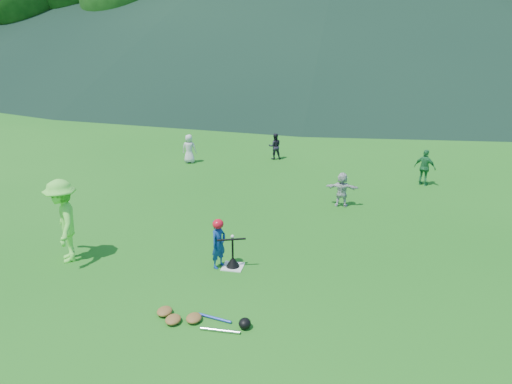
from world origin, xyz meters
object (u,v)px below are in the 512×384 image
(fielder_d, at_px, (342,189))
(home_plate, at_px, (233,267))
(batting_tee, at_px, (233,262))
(equipment_pile, at_px, (194,318))
(fielder_b, at_px, (275,146))
(batter_child, at_px, (219,244))
(fielder_a, at_px, (189,149))
(fielder_c, at_px, (425,168))
(adult_coach, at_px, (63,221))

(fielder_d, bearing_deg, home_plate, 64.42)
(batting_tee, distance_m, equipment_pile, 2.18)
(home_plate, xyz_separation_m, equipment_pile, (-0.18, -2.17, 0.06))
(home_plate, height_order, fielder_b, fielder_b)
(batter_child, xyz_separation_m, fielder_a, (-3.37, 7.86, -0.00))
(home_plate, distance_m, fielder_d, 4.86)
(equipment_pile, bearing_deg, fielder_a, 109.29)
(fielder_c, bearing_deg, fielder_b, 4.72)
(home_plate, xyz_separation_m, fielder_c, (4.71, 6.83, 0.59))
(fielder_d, bearing_deg, fielder_a, -30.01)
(batter_child, distance_m, fielder_d, 5.01)
(fielder_a, bearing_deg, fielder_b, -163.24)
(batter_child, bearing_deg, equipment_pile, -150.22)
(fielder_b, relative_size, fielder_c, 0.85)
(fielder_d, bearing_deg, fielder_b, -58.44)
(adult_coach, height_order, fielder_c, adult_coach)
(batter_child, relative_size, fielder_b, 1.08)
(adult_coach, bearing_deg, fielder_b, 128.92)
(home_plate, bearing_deg, fielder_d, 63.45)
(adult_coach, bearing_deg, home_plate, 63.70)
(fielder_c, xyz_separation_m, batting_tee, (-4.71, -6.83, -0.47))
(home_plate, relative_size, fielder_a, 0.41)
(home_plate, distance_m, equipment_pile, 2.18)
(fielder_c, bearing_deg, equipment_pile, 88.40)
(fielder_b, bearing_deg, home_plate, 76.39)
(adult_coach, relative_size, equipment_pile, 1.06)
(home_plate, xyz_separation_m, adult_coach, (-3.75, -0.42, 0.94))
(home_plate, height_order, batting_tee, batting_tee)
(adult_coach, bearing_deg, batting_tee, 63.70)
(batter_child, relative_size, fielder_d, 1.08)
(fielder_c, height_order, batting_tee, fielder_c)
(fielder_b, xyz_separation_m, fielder_c, (5.32, -2.17, 0.09))
(batting_tee, bearing_deg, fielder_b, 93.86)
(batter_child, distance_m, fielder_c, 8.51)
(home_plate, xyz_separation_m, fielder_b, (-0.61, 9.00, 0.50))
(home_plate, height_order, fielder_d, fielder_d)
(fielder_b, relative_size, equipment_pile, 0.57)
(adult_coach, bearing_deg, batter_child, 63.61)
(adult_coach, relative_size, batting_tee, 2.79)
(batter_child, xyz_separation_m, fielder_b, (-0.30, 9.04, -0.04))
(batter_child, xyz_separation_m, fielder_d, (2.46, 4.36, -0.04))
(home_plate, relative_size, fielder_d, 0.44)
(equipment_pile, bearing_deg, batter_child, 93.37)
(adult_coach, xyz_separation_m, batting_tee, (3.75, 0.42, -0.82))
(batting_tee, bearing_deg, fielder_d, 63.45)
(batter_child, height_order, fielder_a, batter_child)
(adult_coach, relative_size, fielder_a, 1.74)
(fielder_a, relative_size, batting_tee, 1.60)
(home_plate, distance_m, batting_tee, 0.12)
(fielder_b, bearing_deg, fielder_d, 103.13)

